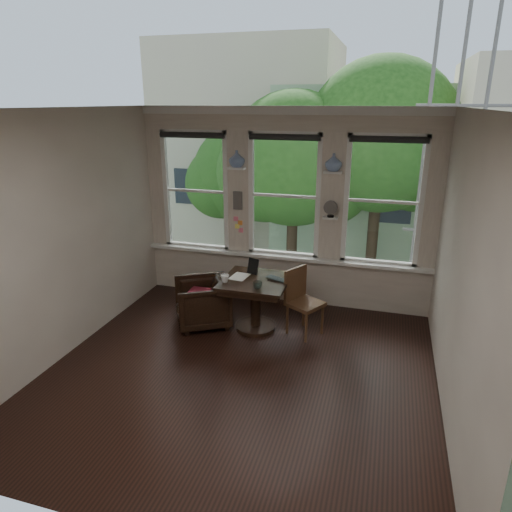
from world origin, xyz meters
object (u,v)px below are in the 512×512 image
(side_chair_right, at_px, (305,303))
(mug, at_px, (225,278))
(table, at_px, (256,304))
(armchair_left, at_px, (202,303))
(laptop, at_px, (275,280))

(side_chair_right, bearing_deg, mug, 133.67)
(table, bearing_deg, armchair_left, -174.00)
(table, bearing_deg, side_chair_right, 4.46)
(side_chair_right, xyz_separation_m, mug, (-1.06, -0.26, 0.34))
(table, xyz_separation_m, laptop, (0.26, 0.03, 0.39))
(side_chair_right, height_order, laptop, side_chair_right)
(laptop, bearing_deg, side_chair_right, 28.74)
(armchair_left, relative_size, laptop, 2.42)
(laptop, xyz_separation_m, mug, (-0.63, -0.23, 0.04))
(armchair_left, bearing_deg, laptop, 66.07)
(laptop, relative_size, mug, 2.77)
(side_chair_right, xyz_separation_m, laptop, (-0.43, -0.03, 0.30))
(armchair_left, xyz_separation_m, laptop, (1.03, 0.11, 0.42))
(armchair_left, relative_size, side_chair_right, 0.81)
(side_chair_right, bearing_deg, armchair_left, 125.29)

